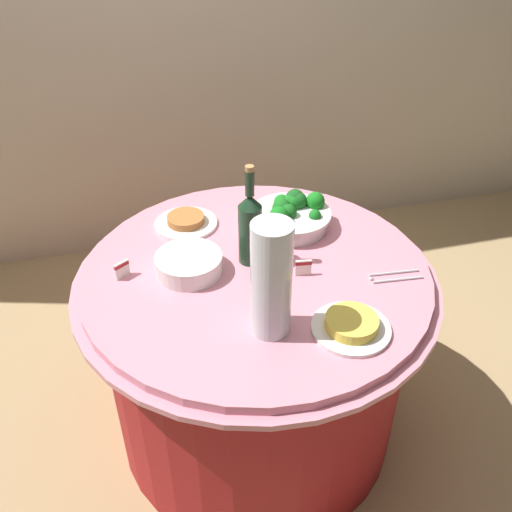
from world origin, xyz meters
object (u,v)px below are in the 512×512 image
object	(u,v)px
wine_bottle	(250,227)
food_plate_fried_egg	(351,325)
broccoli_bowl	(291,214)
label_placard_mid	(122,269)
serving_tongs	(394,276)
plate_stack	(189,264)
food_plate_peanuts	(186,222)
label_placard_front	(303,267)
decorative_fruit_vase	(271,283)

from	to	relation	value
wine_bottle	food_plate_fried_egg	distance (m)	0.45
broccoli_bowl	label_placard_mid	size ratio (longest dim) A/B	5.09
serving_tongs	plate_stack	bearing A→B (deg)	162.49
food_plate_peanuts	label_placard_front	distance (m)	0.49
serving_tongs	label_placard_front	size ratio (longest dim) A/B	3.05
food_plate_fried_egg	plate_stack	bearing A→B (deg)	135.56
decorative_fruit_vase	label_placard_front	bearing A→B (deg)	51.47
broccoli_bowl	food_plate_fried_egg	distance (m)	0.55
plate_stack	label_placard_mid	size ratio (longest dim) A/B	3.82
serving_tongs	label_placard_front	xyz separation A→B (m)	(-0.27, 0.08, 0.03)
wine_bottle	label_placard_mid	size ratio (longest dim) A/B	6.11
broccoli_bowl	food_plate_fried_egg	world-z (taller)	broccoli_bowl
decorative_fruit_vase	serving_tongs	world-z (taller)	decorative_fruit_vase
serving_tongs	decorative_fruit_vase	bearing A→B (deg)	-164.11
broccoli_bowl	decorative_fruit_vase	bearing A→B (deg)	-113.88
serving_tongs	food_plate_peanuts	xyz separation A→B (m)	(-0.57, 0.46, 0.01)
decorative_fruit_vase	label_placard_front	world-z (taller)	decorative_fruit_vase
plate_stack	wine_bottle	size ratio (longest dim) A/B	0.62
wine_bottle	label_placard_mid	xyz separation A→B (m)	(-0.40, 0.02, -0.10)
wine_bottle	serving_tongs	bearing A→B (deg)	-26.36
plate_stack	food_plate_peanuts	world-z (taller)	plate_stack
serving_tongs	food_plate_fried_egg	size ratio (longest dim) A/B	0.76
serving_tongs	label_placard_front	distance (m)	0.28
broccoli_bowl	wine_bottle	bearing A→B (deg)	-139.54
plate_stack	label_placard_front	distance (m)	0.36
food_plate_peanuts	plate_stack	bearing A→B (deg)	-96.88
food_plate_peanuts	decorative_fruit_vase	bearing A→B (deg)	-76.52
plate_stack	serving_tongs	world-z (taller)	plate_stack
decorative_fruit_vase	food_plate_peanuts	world-z (taller)	decorative_fruit_vase
label_placard_mid	food_plate_peanuts	bearing A→B (deg)	46.18
broccoli_bowl	plate_stack	distance (m)	0.43
food_plate_peanuts	broccoli_bowl	bearing A→B (deg)	-15.79
decorative_fruit_vase	label_placard_mid	size ratio (longest dim) A/B	6.18
plate_stack	decorative_fruit_vase	bearing A→B (deg)	-61.11
serving_tongs	label_placard_mid	distance (m)	0.84
decorative_fruit_vase	food_plate_fried_egg	bearing A→B (deg)	-16.72
plate_stack	food_plate_fried_egg	world-z (taller)	plate_stack
plate_stack	decorative_fruit_vase	world-z (taller)	decorative_fruit_vase
decorative_fruit_vase	food_plate_peanuts	bearing A→B (deg)	103.48
label_placard_front	plate_stack	bearing A→B (deg)	162.50
food_plate_peanuts	label_placard_mid	world-z (taller)	label_placard_mid
serving_tongs	food_plate_fried_egg	world-z (taller)	food_plate_fried_egg
decorative_fruit_vase	serving_tongs	size ratio (longest dim) A/B	2.03
wine_bottle	serving_tongs	xyz separation A→B (m)	(0.41, -0.20, -0.12)
broccoli_bowl	serving_tongs	xyz separation A→B (m)	(0.22, -0.36, -0.04)
broccoli_bowl	label_placard_front	bearing A→B (deg)	-100.17
broccoli_bowl	decorative_fruit_vase	xyz separation A→B (m)	(-0.22, -0.49, 0.11)
wine_bottle	decorative_fruit_vase	bearing A→B (deg)	-94.57
decorative_fruit_vase	broccoli_bowl	bearing A→B (deg)	66.12
wine_bottle	serving_tongs	distance (m)	0.47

